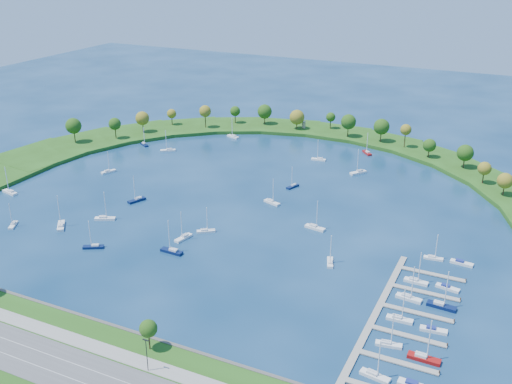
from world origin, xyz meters
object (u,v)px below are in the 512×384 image
at_px(moored_boat_11, 93,246).
at_px(docked_boat_9, 447,288).
at_px(docked_boat_5, 433,330).
at_px(moored_boat_8, 61,225).
at_px(moored_boat_4, 168,150).
at_px(moored_boat_7, 272,202).
at_px(moored_boat_0, 367,152).
at_px(moored_boat_2, 13,224).
at_px(moored_boat_18, 319,159).
at_px(dock_system, 398,320).
at_px(moored_boat_20, 172,251).
at_px(moored_boat_13, 108,171).
at_px(docked_boat_6, 409,297).
at_px(harbor_tower, 304,125).
at_px(moored_boat_5, 358,172).
at_px(moored_boat_6, 315,227).
at_px(moored_boat_15, 105,218).
at_px(docked_boat_11, 461,263).
at_px(docked_boat_0, 375,375).
at_px(docked_boat_3, 424,357).
at_px(docked_boat_4, 399,318).
at_px(moored_boat_10, 10,192).
at_px(moored_boat_1, 206,230).
at_px(docked_boat_2, 389,343).
at_px(docked_boat_10, 433,257).
at_px(moored_boat_14, 293,186).
at_px(moored_boat_19, 184,237).
at_px(moored_boat_17, 330,262).
at_px(moored_boat_9, 137,199).
at_px(moored_boat_16, 233,136).
at_px(docked_boat_7, 441,305).
at_px(moored_boat_3, 144,144).
at_px(docked_boat_8, 416,281).

xyz_separation_m(moored_boat_11, docked_boat_9, (127.39, 28.32, -0.30)).
bearing_deg(docked_boat_5, moored_boat_8, 171.35).
distance_m(moored_boat_4, moored_boat_7, 92.08).
bearing_deg(docked_boat_5, moored_boat_0, 106.45).
height_order(moored_boat_2, moored_boat_18, moored_boat_18).
xyz_separation_m(dock_system, moored_boat_20, (-87.53, 7.23, 0.60)).
relative_size(moored_boat_13, docked_boat_6, 0.89).
height_order(harbor_tower, moored_boat_5, moored_boat_5).
bearing_deg(moored_boat_6, moored_boat_15, -151.38).
bearing_deg(moored_boat_11, docked_boat_11, 171.88).
xyz_separation_m(moored_boat_11, docked_boat_0, (116.92, -25.88, 0.02)).
height_order(docked_boat_3, docked_boat_5, docked_boat_3).
height_order(moored_boat_11, docked_boat_4, docked_boat_4).
relative_size(moored_boat_6, moored_boat_10, 0.97).
xyz_separation_m(moored_boat_7, moored_boat_11, (-44.48, -68.24, -0.01)).
xyz_separation_m(moored_boat_0, moored_boat_1, (-32.19, -123.16, -0.03)).
distance_m(docked_boat_2, docked_boat_10, 58.02).
bearing_deg(moored_boat_7, moored_boat_0, 95.65).
height_order(moored_boat_14, docked_boat_5, moored_boat_14).
distance_m(moored_boat_19, docked_boat_10, 95.70).
bearing_deg(moored_boat_17, moored_boat_0, -9.72).
bearing_deg(moored_boat_5, docked_boat_9, 69.60).
xyz_separation_m(dock_system, moored_boat_19, (-89.51, 18.79, 0.56)).
relative_size(moored_boat_2, moored_boat_9, 0.84).
distance_m(moored_boat_18, moored_boat_20, 122.65).
distance_m(moored_boat_13, moored_boat_19, 87.45).
bearing_deg(docked_boat_5, docked_boat_11, 81.49).
height_order(moored_boat_8, moored_boat_18, moored_boat_8).
bearing_deg(moored_boat_11, moored_boat_14, -145.40).
height_order(moored_boat_9, moored_boat_15, moored_boat_15).
bearing_deg(moored_boat_15, docked_boat_11, -16.31).
relative_size(moored_boat_16, docked_boat_2, 1.11).
bearing_deg(docked_boat_7, moored_boat_3, 156.21).
height_order(moored_boat_15, docked_boat_9, moored_boat_15).
height_order(moored_boat_10, docked_boat_6, moored_boat_10).
bearing_deg(docked_boat_8, moored_boat_5, 119.45).
distance_m(dock_system, docked_boat_2, 13.37).
bearing_deg(docked_boat_2, moored_boat_14, 115.59).
height_order(moored_boat_3, docked_boat_0, docked_boat_0).
bearing_deg(docked_boat_2, docked_boat_4, 80.38).
height_order(moored_boat_17, docked_boat_9, moored_boat_17).
bearing_deg(moored_boat_3, moored_boat_13, -46.02).
distance_m(moored_boat_15, moored_boat_18, 122.96).
bearing_deg(docked_boat_0, docked_boat_7, 85.00).
bearing_deg(moored_boat_19, docked_boat_5, 90.30).
distance_m(docked_boat_5, docked_boat_7, 14.07).
bearing_deg(docked_boat_5, moored_boat_15, 165.62).
height_order(moored_boat_14, docked_boat_2, docked_boat_2).
xyz_separation_m(moored_boat_17, docked_boat_9, (41.45, 0.67, -0.29)).
distance_m(moored_boat_4, docked_boat_11, 178.14).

